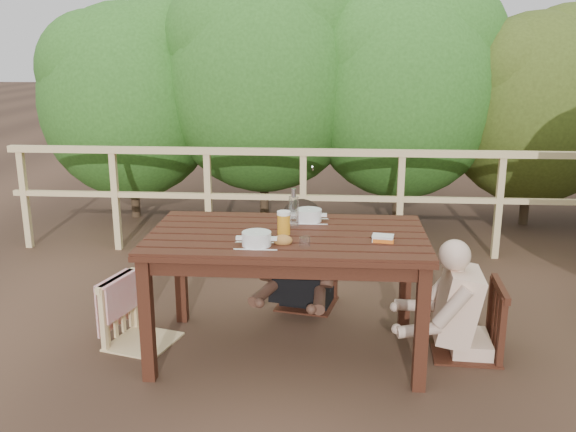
# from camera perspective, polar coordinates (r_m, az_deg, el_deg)

# --- Properties ---
(ground) EXTENTS (60.00, 60.00, 0.00)m
(ground) POSITION_cam_1_polar(r_m,az_deg,el_deg) (4.20, -0.05, -12.13)
(ground) COLOR #4A3223
(ground) RESTS_ON ground
(table) EXTENTS (1.71, 0.96, 0.79)m
(table) POSITION_cam_1_polar(r_m,az_deg,el_deg) (4.03, -0.05, -7.13)
(table) COLOR black
(table) RESTS_ON ground
(chair_left) EXTENTS (0.51, 0.51, 0.83)m
(chair_left) POSITION_cam_1_polar(r_m,az_deg,el_deg) (4.24, -13.29, -6.07)
(chair_left) COLOR #D6B77E
(chair_left) RESTS_ON ground
(chair_far) EXTENTS (0.50, 0.50, 0.84)m
(chair_far) POSITION_cam_1_polar(r_m,az_deg,el_deg) (4.74, 1.75, -3.35)
(chair_far) COLOR black
(chair_far) RESTS_ON ground
(chair_right) EXTENTS (0.47, 0.47, 0.89)m
(chair_right) POSITION_cam_1_polar(r_m,az_deg,el_deg) (4.17, 16.11, -6.25)
(chair_right) COLOR black
(chair_right) RESTS_ON ground
(woman) EXTENTS (0.65, 0.75, 1.31)m
(woman) POSITION_cam_1_polar(r_m,az_deg,el_deg) (4.68, 1.79, -0.51)
(woman) COLOR black
(woman) RESTS_ON ground
(diner_right) EXTENTS (0.64, 0.53, 1.24)m
(diner_right) POSITION_cam_1_polar(r_m,az_deg,el_deg) (4.12, 16.70, -3.96)
(diner_right) COLOR beige
(diner_right) RESTS_ON ground
(railing) EXTENTS (5.60, 0.10, 1.01)m
(railing) POSITION_cam_1_polar(r_m,az_deg,el_deg) (5.90, 1.38, 1.26)
(railing) COLOR #D6B77E
(railing) RESTS_ON ground
(hedge_row) EXTENTS (6.60, 1.60, 3.80)m
(hedge_row) POSITION_cam_1_polar(r_m,az_deg,el_deg) (6.92, 5.39, 14.93)
(hedge_row) COLOR #28571C
(hedge_row) RESTS_ON ground
(soup_near) EXTENTS (0.29, 0.29, 0.10)m
(soup_near) POSITION_cam_1_polar(r_m,az_deg,el_deg) (3.64, -2.86, -2.18)
(soup_near) COLOR white
(soup_near) RESTS_ON table
(soup_far) EXTENTS (0.28, 0.28, 0.09)m
(soup_far) POSITION_cam_1_polar(r_m,az_deg,el_deg) (4.15, 1.91, -0.02)
(soup_far) COLOR white
(soup_far) RESTS_ON table
(bread_roll) EXTENTS (0.11, 0.09, 0.07)m
(bread_roll) POSITION_cam_1_polar(r_m,az_deg,el_deg) (3.68, -0.47, -2.23)
(bread_roll) COLOR #A9602A
(bread_roll) RESTS_ON table
(beer_glass) EXTENTS (0.08, 0.08, 0.16)m
(beer_glass) POSITION_cam_1_polar(r_m,az_deg,el_deg) (3.85, -0.38, -0.73)
(beer_glass) COLOR gold
(beer_glass) RESTS_ON table
(bottle) EXTENTS (0.06, 0.06, 0.27)m
(bottle) POSITION_cam_1_polar(r_m,az_deg,el_deg) (3.99, 0.52, 0.64)
(bottle) COLOR silver
(bottle) RESTS_ON table
(tumbler) EXTENTS (0.06, 0.06, 0.08)m
(tumbler) POSITION_cam_1_polar(r_m,az_deg,el_deg) (3.62, 1.53, -2.48)
(tumbler) COLOR silver
(tumbler) RESTS_ON table
(butter_tub) EXTENTS (0.14, 0.11, 0.05)m
(butter_tub) POSITION_cam_1_polar(r_m,az_deg,el_deg) (3.76, 8.59, -2.13)
(butter_tub) COLOR silver
(butter_tub) RESTS_ON table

